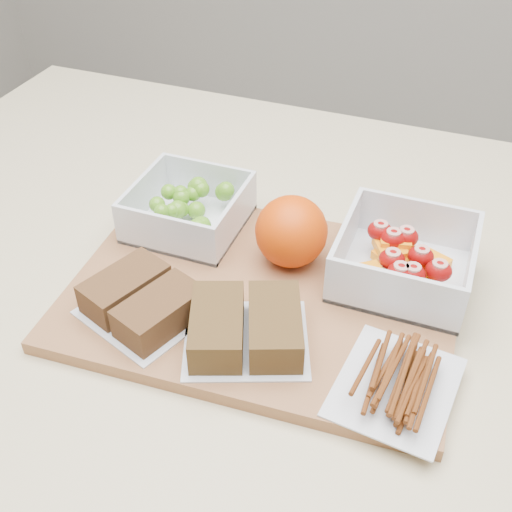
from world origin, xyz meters
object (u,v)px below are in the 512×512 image
object	(u,v)px
pretzel_bag	(397,378)
sandwich_bag_center	(246,327)
cutting_board	(262,296)
fruit_container	(404,261)
orange	(291,231)
sandwich_bag_left	(142,301)
grape_container	(190,209)

from	to	relation	value
pretzel_bag	sandwich_bag_center	bearing A→B (deg)	177.61
cutting_board	fruit_container	size ratio (longest dim) A/B	2.91
fruit_container	orange	bearing A→B (deg)	-173.16
sandwich_bag_left	sandwich_bag_center	size ratio (longest dim) A/B	0.94
sandwich_bag_left	pretzel_bag	bearing A→B (deg)	-0.96
grape_container	sandwich_bag_left	size ratio (longest dim) A/B	0.89
fruit_container	grape_container	bearing A→B (deg)	178.49
grape_container	sandwich_bag_center	distance (m)	0.21
fruit_container	sandwich_bag_center	world-z (taller)	fruit_container
fruit_container	sandwich_bag_center	xyz separation A→B (m)	(-0.13, -0.15, -0.00)
grape_container	sandwich_bag_center	bearing A→B (deg)	-49.39
sandwich_bag_left	grape_container	bearing A→B (deg)	97.51
fruit_container	sandwich_bag_left	distance (m)	0.29
sandwich_bag_left	fruit_container	bearing A→B (deg)	32.42
grape_container	orange	distance (m)	0.14
fruit_container	orange	size ratio (longest dim) A/B	1.74
cutting_board	sandwich_bag_left	size ratio (longest dim) A/B	2.85
cutting_board	pretzel_bag	size ratio (longest dim) A/B	3.01
grape_container	fruit_container	world-z (taller)	fruit_container
cutting_board	grape_container	size ratio (longest dim) A/B	3.21
orange	sandwich_bag_left	xyz separation A→B (m)	(-0.12, -0.14, -0.02)
grape_container	orange	world-z (taller)	orange
sandwich_bag_center	grape_container	bearing A→B (deg)	130.61
orange	sandwich_bag_center	size ratio (longest dim) A/B	0.53
cutting_board	fruit_container	distance (m)	0.16
cutting_board	orange	distance (m)	0.08
grape_container	orange	bearing A→B (deg)	-9.15
sandwich_bag_center	orange	bearing A→B (deg)	89.61
orange	sandwich_bag_center	xyz separation A→B (m)	(-0.00, -0.14, -0.02)
grape_container	pretzel_bag	world-z (taller)	grape_container
sandwich_bag_left	sandwich_bag_center	distance (m)	0.12
sandwich_bag_left	pretzel_bag	distance (m)	0.27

